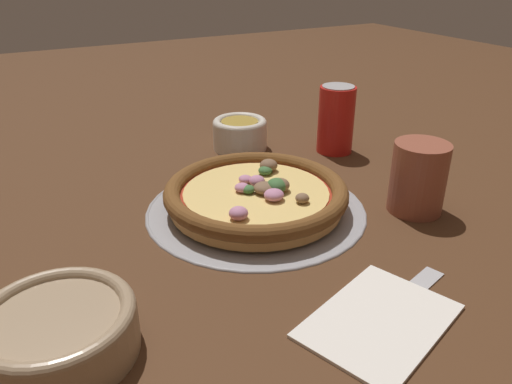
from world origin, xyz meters
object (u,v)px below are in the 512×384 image
pizza_tray (256,208)px  bowl_far (58,330)px  napkin (380,319)px  fork (403,298)px  drinking_cup (418,178)px  bowl_near (240,132)px  pizza (256,194)px  beverage_can (336,119)px

pizza_tray → bowl_far: bowl_far is taller
napkin → fork: bearing=-161.5°
napkin → fork: napkin is taller
drinking_cup → fork: (0.16, 0.15, -0.05)m
pizza_tray → drinking_cup: bearing=151.8°
bowl_far → bowl_near: bearing=-134.4°
pizza → beverage_can: 0.28m
beverage_can → pizza_tray: bearing=29.7°
fork → beverage_can: (-0.20, -0.40, 0.06)m
beverage_can → fork: bearing=63.2°
bowl_near → drinking_cup: size_ratio=0.99×
bowl_near → pizza: bearing=68.5°
bowl_near → bowl_far: bearing=45.6°
napkin → pizza_tray: bearing=-91.2°
pizza_tray → fork: 0.26m
bowl_far → napkin: size_ratio=0.78×
beverage_can → pizza: bearing=29.8°
pizza → bowl_far: (0.30, 0.16, 0.00)m
bowl_far → beverage_can: size_ratio=1.18×
bowl_far → drinking_cup: bearing=-173.8°
pizza_tray → pizza: (-0.00, 0.00, 0.02)m
pizza_tray → pizza: bearing=156.1°
napkin → beverage_can: size_ratio=1.53×
pizza → bowl_near: 0.25m
bowl_near → napkin: size_ratio=0.54×
bowl_near → napkin: bearing=79.0°
fork → beverage_can: beverage_can is taller
bowl_near → bowl_far: 0.56m
pizza_tray → bowl_near: (-0.09, -0.24, 0.03)m
bowl_far → fork: bowl_far is taller
napkin → drinking_cup: bearing=-141.6°
drinking_cup → beverage_can: beverage_can is taller
bowl_near → fork: bowl_near is taller
napkin → beverage_can: beverage_can is taller
fork → bowl_far: bearing=147.5°
bowl_near → napkin: bowl_near is taller
bowl_far → drinking_cup: size_ratio=1.43×
bowl_far → napkin: bearing=159.2°
napkin → fork: size_ratio=1.12×
beverage_can → drinking_cup: bearing=80.9°
pizza_tray → bowl_near: bowl_near is taller
pizza_tray → napkin: (0.01, 0.27, 0.00)m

